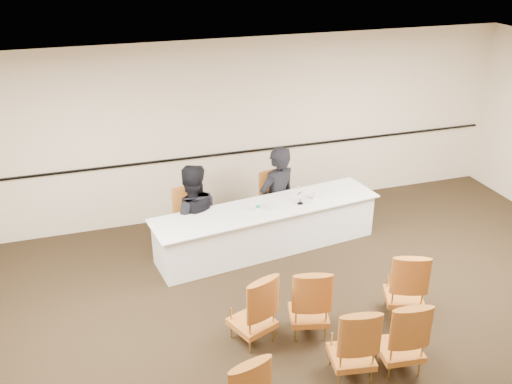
% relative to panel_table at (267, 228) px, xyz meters
% --- Properties ---
extents(floor, '(10.00, 10.00, 0.00)m').
position_rel_panel_table_xyz_m(floor, '(-0.18, -2.57, -0.36)').
color(floor, black).
rests_on(floor, ground).
extents(ceiling, '(10.00, 10.00, 0.00)m').
position_rel_panel_table_xyz_m(ceiling, '(-0.18, -2.57, 2.64)').
color(ceiling, white).
rests_on(ceiling, ground).
extents(wall_back, '(10.00, 0.04, 3.00)m').
position_rel_panel_table_xyz_m(wall_back, '(-0.18, 1.43, 1.14)').
color(wall_back, beige).
rests_on(wall_back, ground).
extents(wall_rail, '(9.80, 0.04, 0.03)m').
position_rel_panel_table_xyz_m(wall_rail, '(-0.18, 1.39, 0.74)').
color(wall_rail, black).
rests_on(wall_rail, wall_back).
extents(panel_table, '(3.64, 1.30, 0.71)m').
position_rel_panel_table_xyz_m(panel_table, '(0.00, 0.00, 0.00)').
color(panel_table, white).
rests_on(panel_table, ground).
extents(panelist_main, '(0.83, 0.69, 1.95)m').
position_rel_panel_table_xyz_m(panelist_main, '(0.37, 0.59, 0.10)').
color(panelist_main, black).
rests_on(panelist_main, ground).
extents(panelist_main_chair, '(0.56, 0.56, 0.95)m').
position_rel_panel_table_xyz_m(panelist_main_chair, '(0.37, 0.59, 0.12)').
color(panelist_main_chair, '#A8681E').
rests_on(panelist_main_chair, ground).
extents(panelist_second, '(0.93, 0.74, 1.86)m').
position_rel_panel_table_xyz_m(panelist_second, '(-1.09, 0.40, 0.10)').
color(panelist_second, black).
rests_on(panelist_second, ground).
extents(panelist_second_chair, '(0.56, 0.56, 0.95)m').
position_rel_panel_table_xyz_m(panelist_second_chair, '(-1.09, 0.40, 0.12)').
color(panelist_second_chair, '#A8681E').
rests_on(panelist_second_chair, ground).
extents(papers, '(0.32, 0.25, 0.00)m').
position_rel_panel_table_xyz_m(papers, '(0.57, 0.03, 0.36)').
color(papers, silver).
rests_on(papers, panel_table).
extents(microphone, '(0.11, 0.19, 0.25)m').
position_rel_panel_table_xyz_m(microphone, '(0.51, -0.05, 0.48)').
color(microphone, black).
rests_on(microphone, panel_table).
extents(water_bottle, '(0.08, 0.08, 0.22)m').
position_rel_panel_table_xyz_m(water_bottle, '(-0.16, -0.03, 0.47)').
color(water_bottle, teal).
rests_on(water_bottle, panel_table).
extents(drinking_glass, '(0.09, 0.09, 0.10)m').
position_rel_panel_table_xyz_m(drinking_glass, '(0.05, -0.11, 0.41)').
color(drinking_glass, white).
rests_on(drinking_glass, panel_table).
extents(coffee_cup, '(0.10, 0.10, 0.14)m').
position_rel_panel_table_xyz_m(coffee_cup, '(0.80, 0.05, 0.43)').
color(coffee_cup, white).
rests_on(coffee_cup, panel_table).
extents(aud_chair_front_left, '(0.65, 0.65, 0.95)m').
position_rel_panel_table_xyz_m(aud_chair_front_left, '(-0.88, -2.01, 0.12)').
color(aud_chair_front_left, '#A8681E').
rests_on(aud_chair_front_left, ground).
extents(aud_chair_front_mid, '(0.61, 0.61, 0.95)m').
position_rel_panel_table_xyz_m(aud_chair_front_mid, '(-0.18, -2.07, 0.12)').
color(aud_chair_front_mid, '#A8681E').
rests_on(aud_chair_front_mid, ground).
extents(aud_chair_front_right, '(0.65, 0.65, 0.95)m').
position_rel_panel_table_xyz_m(aud_chair_front_right, '(1.13, -2.11, 0.12)').
color(aud_chair_front_right, '#A8681E').
rests_on(aud_chair_front_right, ground).
extents(aud_chair_back_mid, '(0.58, 0.58, 0.95)m').
position_rel_panel_table_xyz_m(aud_chair_back_mid, '(-0.02, -2.91, 0.12)').
color(aud_chair_back_mid, '#A8681E').
rests_on(aud_chair_back_mid, ground).
extents(aud_chair_back_right, '(0.56, 0.56, 0.95)m').
position_rel_panel_table_xyz_m(aud_chair_back_right, '(0.54, -2.97, 0.12)').
color(aud_chair_back_right, '#A8681E').
rests_on(aud_chair_back_right, ground).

